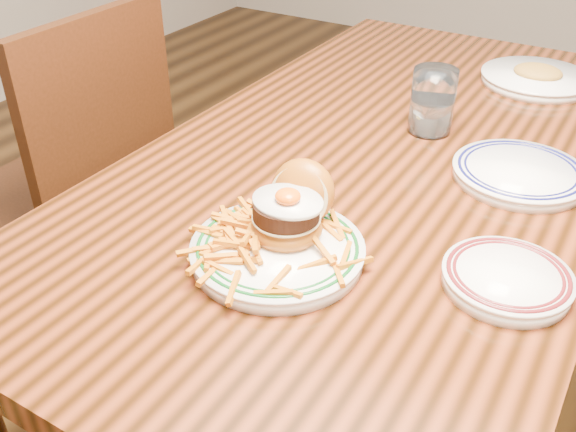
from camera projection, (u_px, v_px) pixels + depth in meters
The scene contains 8 objects.
floor at pixel (364, 408), 1.67m from camera, with size 6.00×6.00×0.00m, color black.
table at pixel (385, 189), 1.31m from camera, with size 0.85×1.60×0.75m.
chair_left at pixel (79, 182), 1.63m from camera, with size 0.45×0.45×0.95m.
main_plate at pixel (282, 235), 0.95m from camera, with size 0.26×0.27×0.13m.
side_plate at pixel (507, 278), 0.90m from camera, with size 0.18×0.18×0.03m.
rear_plate at pixel (520, 172), 1.15m from camera, with size 0.24×0.24×0.03m.
water_glass at pixel (432, 105), 1.30m from camera, with size 0.09×0.09×0.13m.
far_plate at pixel (537, 78), 1.55m from camera, with size 0.26×0.26×0.05m.
Camera 1 is at (0.41, -1.07, 1.33)m, focal length 40.00 mm.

